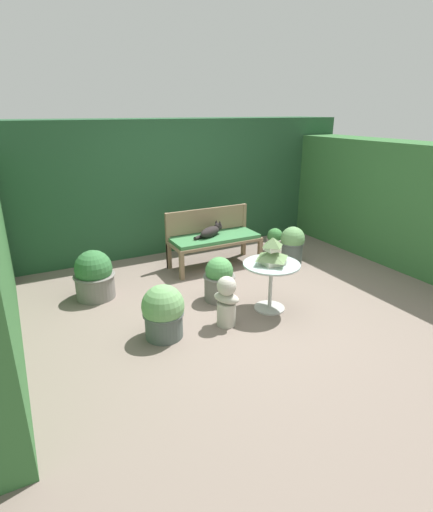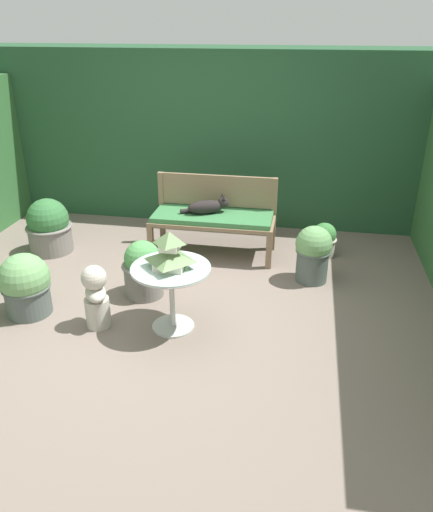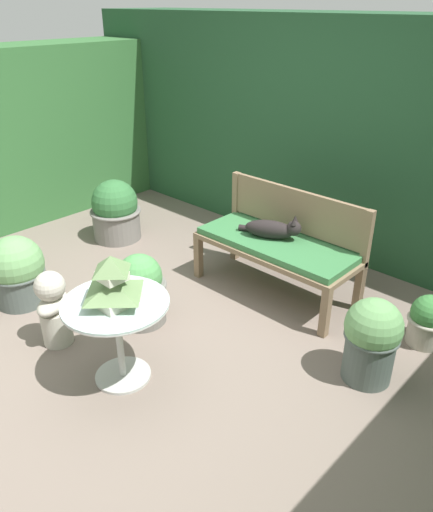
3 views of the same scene
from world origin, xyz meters
name	(u,v)px [view 1 (image 1 of 3)]	position (x,y,z in m)	size (l,w,h in m)	color
ground	(244,300)	(0.00, 0.00, 0.00)	(30.00, 30.00, 0.00)	#75665B
foliage_hedge_back	(165,183)	(0.00, 2.64, 1.05)	(6.40, 1.02, 2.10)	#234C2D
foliage_hedge_right	(395,202)	(2.85, 0.26, 0.90)	(0.70, 3.73, 1.80)	#336633
garden_bench	(215,240)	(0.22, 1.20, 0.41)	(1.35, 0.54, 0.48)	#7F664C
bench_backrest	(207,223)	(0.22, 1.45, 0.61)	(1.35, 0.06, 0.84)	#7F664C
cat	(211,231)	(0.16, 1.22, 0.55)	(0.52, 0.31, 0.21)	black
patio_table	(271,273)	(0.16, -0.33, 0.45)	(0.66, 0.66, 0.58)	#B7B7B2
pagoda_birdhouse	(272,253)	(0.16, -0.33, 0.71)	(0.32, 0.32, 0.31)	silver
garden_bust	(226,300)	(-0.48, -0.41, 0.29)	(0.30, 0.34, 0.57)	#B7B2A3
potted_plant_bench_left	(219,279)	(-0.26, 0.17, 0.27)	(0.40, 0.40, 0.55)	slate
potted_plant_table_far	(94,276)	(-1.61, 0.95, 0.29)	(0.51, 0.51, 0.62)	slate
potted_plant_hedge_corner	(292,245)	(1.31, 0.76, 0.30)	(0.36, 0.36, 0.58)	#4C5651
potted_plant_patio_mid	(275,240)	(1.44, 1.38, 0.19)	(0.29, 0.29, 0.38)	#ADA393
potted_plant_path_edge	(163,312)	(-1.17, -0.33, 0.28)	(0.44, 0.44, 0.57)	#4C5651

